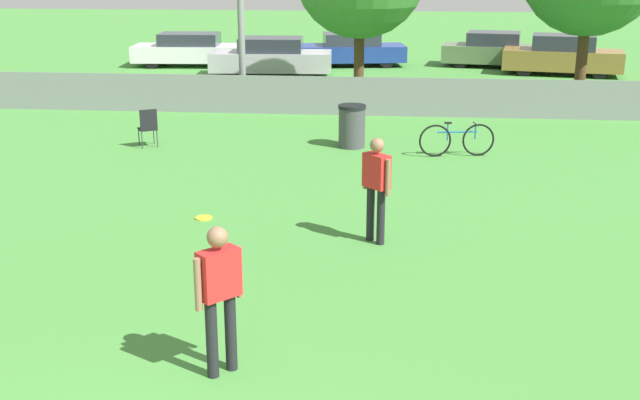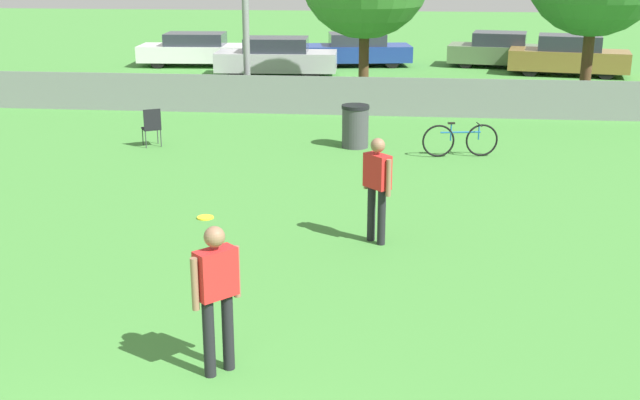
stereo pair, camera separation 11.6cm
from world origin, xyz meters
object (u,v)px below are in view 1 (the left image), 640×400
Objects in this scene: parked_car_tan at (562,56)px; parked_car_olive at (493,50)px; player_defender_red at (376,181)px; bicycle_sideline at (457,140)px; parked_car_blue at (351,50)px; player_thrower_red at (219,288)px; frisbee_disc at (204,218)px; parked_car_silver at (271,57)px; folding_chair_sideline at (148,126)px; trash_bin at (352,126)px; parked_car_white at (190,50)px.

parked_car_olive is at bearing 149.32° from parked_car_tan.
player_defender_red reaches higher than parked_car_olive.
parked_car_blue is (-3.30, 14.91, 0.26)m from bicycle_sideline.
player_thrower_red is 24.73m from parked_car_tan.
frisbee_disc is 0.07× the size of parked_car_olive.
parked_car_blue reaches higher than frisbee_disc.
parked_car_blue is (2.83, 3.08, -0.05)m from parked_car_silver.
bicycle_sideline is at bearing 149.06° from folding_chair_sideline.
parked_car_blue is at bearing 92.18° from bicycle_sideline.
parked_car_tan is at bearing 118.19° from player_defender_red.
parked_car_tan reaches higher than folding_chair_sideline.
parked_car_silver is 4.18m from parked_car_blue.
parked_car_silver is 9.18m from parked_car_olive.
player_defender_red is at bearing -95.26° from parked_car_blue.
parked_car_blue is (-1.63, 20.76, -0.37)m from player_defender_red.
parked_car_blue is at bearing 85.97° from frisbee_disc.
trash_bin is at bearing 143.62° from player_defender_red.
player_defender_red is at bearing 23.88° from player_thrower_red.
parked_car_silver is 1.09× the size of parked_car_olive.
player_defender_red is at bearing -98.67° from parked_car_tan.
folding_chair_sideline is at bearing 64.69° from player_thrower_red.
parked_car_silver is (-2.90, 22.05, -0.32)m from player_thrower_red.
parked_car_olive reaches higher than folding_chair_sideline.
parked_car_white is 1.01× the size of parked_car_silver.
parked_car_blue is (-0.86, 14.25, 0.14)m from trash_bin.
bicycle_sideline is at bearing -58.86° from parked_car_white.
parked_car_olive is (5.71, 0.31, 0.02)m from parked_car_blue.
parked_car_tan is at bearing 3.73° from parked_car_silver.
parked_car_white is 1.01× the size of parked_car_tan.
folding_chair_sideline is 14.20m from parked_car_white.
bicycle_sideline is at bearing -99.89° from parked_car_tan.
player_thrower_red is 0.38× the size of parked_car_blue.
player_thrower_red reaches higher than parked_car_silver.
parked_car_blue reaches higher than trash_bin.
player_thrower_red reaches higher than frisbee_disc.
player_defender_red is at bearing -116.17° from bicycle_sideline.
parked_car_silver reaches higher than trash_bin.
trash_bin is 0.22× the size of parked_car_tan.
trash_bin is 15.38m from parked_car_white.
parked_car_silver is (1.14, 11.64, 0.17)m from folding_chair_sideline.
player_thrower_red is 25.25m from parked_car_white.
bicycle_sideline is 15.41m from parked_car_olive.
frisbee_disc is 6.08m from trash_bin.
parked_car_olive reaches higher than parked_car_blue.
frisbee_disc is 19.80m from parked_car_white.
player_thrower_red is at bearing -117.78° from bicycle_sideline.
parked_car_olive is at bearing 1.37° from parked_car_white.
parked_car_silver is at bearing -142.29° from parked_car_blue.
parked_car_olive is (9.67, 15.03, 0.14)m from folding_chair_sideline.
frisbee_disc is 16.87m from parked_car_silver.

